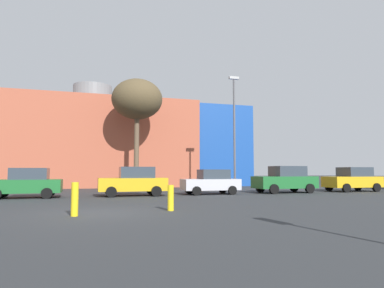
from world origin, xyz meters
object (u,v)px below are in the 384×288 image
Objects in this scene: parked_car_1 at (26,183)px; parked_car_2 at (134,181)px; parked_car_5 at (353,179)px; bare_tree_0 at (137,100)px; bollard_yellow_0 at (171,198)px; bollard_yellow_1 at (75,199)px; parked_car_3 at (211,182)px; street_lamp at (234,126)px; parked_car_4 at (285,179)px.

parked_car_2 reaches higher than parked_car_1.
bare_tree_0 is (-15.60, 7.31, 6.70)m from parked_car_5.
bollard_yellow_0 is at bearing 127.49° from parked_car_1.
bollard_yellow_1 is (-19.78, -9.17, -0.34)m from parked_car_5.
parked_car_3 is 9.76m from bollard_yellow_0.
parked_car_1 is 0.93× the size of parked_car_5.
street_lamp reaches higher than parked_car_5.
bollard_yellow_0 is at bearing 92.72° from parked_car_2.
parked_car_2 is 16.69m from parked_car_5.
parked_car_3 is 0.87× the size of parked_car_4.
bare_tree_0 reaches higher than bollard_yellow_0.
bare_tree_0 is (-9.71, 7.31, 6.68)m from parked_car_4.
parked_car_3 is (5.15, 0.00, -0.08)m from parked_car_2.
parked_car_2 is at bearing -98.45° from bare_tree_0.
parked_car_2 is 0.98× the size of parked_car_5.
parked_car_3 is at bearing 0.00° from parked_car_4.
parked_car_1 is 3.45× the size of bollard_yellow_1.
bollard_yellow_0 is at bearing 27.63° from parked_car_5.
parked_car_2 is at bearing 180.00° from parked_car_1.
bare_tree_0 is 9.54× the size of bollard_yellow_0.
bare_tree_0 is 8.21× the size of bollard_yellow_1.
parked_car_5 reaches higher than parked_car_1.
street_lamp is at bearing -34.09° from bare_tree_0.
parked_car_3 is 10.78m from bare_tree_0.
parked_car_2 is at bearing -161.97° from street_lamp.
parked_car_1 is at bearing -0.00° from parked_car_5.
parked_car_5 is at bearing -16.80° from street_lamp.
street_lamp is at bearing 55.59° from bollard_yellow_0.
parked_car_2 is (6.13, -0.00, 0.04)m from parked_car_1.
parked_car_3 is at bearing -137.75° from street_lamp.
parked_car_2 is 0.95× the size of parked_car_4.
parked_car_5 is 0.47× the size of street_lamp.
parked_car_2 is 5.15m from parked_car_3.
parked_car_4 is (16.93, -0.00, 0.09)m from parked_car_1.
parked_car_4 is 3.82× the size of bollard_yellow_1.
bare_tree_0 is at bearing -98.45° from parked_car_2.
street_lamp is (6.94, -4.70, -2.61)m from bare_tree_0.
parked_car_1 is 10.75m from bollard_yellow_0.
bare_tree_0 is 8.78m from street_lamp.
parked_car_1 is at bearing -169.54° from street_lamp.
bollard_yellow_1 is at bearing 108.31° from parked_car_1.
parked_car_4 is 5.89m from parked_car_5.
parked_car_3 is at bearing 48.03° from bollard_yellow_1.
bollard_yellow_0 is at bearing 10.53° from bollard_yellow_1.
parked_car_1 reaches higher than parked_car_3.
parked_car_5 is at bearing 24.87° from bollard_yellow_1.
bare_tree_0 is (1.09, 7.31, 6.72)m from parked_car_2.
bollard_yellow_0 is (-16.28, -8.52, -0.42)m from parked_car_5.
bollard_yellow_0 is (-10.39, -8.52, -0.45)m from parked_car_4.
parked_car_4 is at bearing -43.41° from street_lamp.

